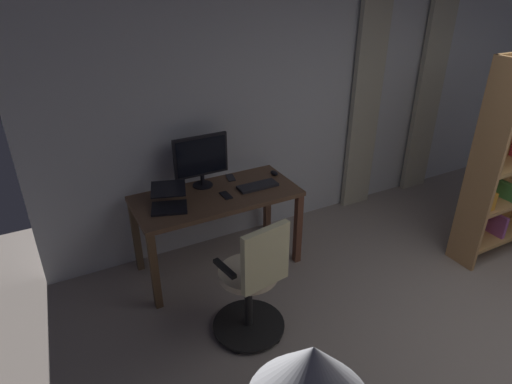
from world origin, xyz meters
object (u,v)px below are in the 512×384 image
at_px(cell_phone_by_monitor, 226,195).
at_px(cell_phone_face_up, 231,178).
at_px(computer_keyboard, 258,186).
at_px(computer_monitor, 201,158).
at_px(desk, 217,204).
at_px(laptop, 169,201).
at_px(office_chair, 253,284).
at_px(computer_mouse, 274,173).
at_px(bookshelf, 509,161).

distance_m(cell_phone_by_monitor, cell_phone_face_up, 0.35).
bearing_deg(cell_phone_face_up, computer_keyboard, 128.17).
xyz_separation_m(computer_keyboard, cell_phone_face_up, (0.14, -0.28, -0.01)).
distance_m(computer_monitor, computer_keyboard, 0.56).
bearing_deg(cell_phone_by_monitor, desk, -48.17).
bearing_deg(cell_phone_face_up, laptop, 33.28).
relative_size(office_chair, laptop, 2.52).
relative_size(office_chair, cell_phone_by_monitor, 7.09).
relative_size(desk, computer_monitor, 2.90).
bearing_deg(computer_mouse, bookshelf, 148.60).
bearing_deg(computer_mouse, computer_monitor, -8.63).
bearing_deg(cell_phone_by_monitor, computer_monitor, -70.78).
xyz_separation_m(laptop, cell_phone_by_monitor, (-0.49, 0.05, -0.05)).
distance_m(laptop, cell_phone_face_up, 0.73).
xyz_separation_m(office_chair, computer_monitor, (-0.08, -1.14, 0.54)).
distance_m(office_chair, laptop, 1.01).
bearing_deg(bookshelf, desk, -22.09).
xyz_separation_m(computer_keyboard, bookshelf, (-2.08, 0.95, 0.19)).
relative_size(cell_phone_by_monitor, cell_phone_face_up, 1.00).
height_order(computer_monitor, computer_mouse, computer_monitor).
bearing_deg(laptop, cell_phone_face_up, -140.92).
distance_m(cell_phone_by_monitor, bookshelf, 2.59).
distance_m(computer_monitor, cell_phone_face_up, 0.39).
distance_m(desk, computer_mouse, 0.67).
bearing_deg(computer_mouse, office_chair, 53.43).
distance_m(computer_mouse, cell_phone_by_monitor, 0.61).
bearing_deg(office_chair, computer_keyboard, 51.06).
relative_size(laptop, cell_phone_face_up, 2.82).
xyz_separation_m(laptop, cell_phone_face_up, (-0.68, -0.26, -0.05)).
relative_size(laptop, bookshelf, 0.21).
bearing_deg(bookshelf, laptop, -18.70).
height_order(laptop, cell_phone_by_monitor, laptop).
xyz_separation_m(office_chair, computer_keyboard, (-0.51, -0.88, 0.29)).
height_order(computer_monitor, bookshelf, bookshelf).
xyz_separation_m(computer_monitor, cell_phone_face_up, (-0.29, -0.02, -0.26)).
height_order(desk, computer_mouse, computer_mouse).
relative_size(desk, laptop, 3.54).
xyz_separation_m(office_chair, bookshelf, (-2.59, 0.07, 0.48)).
distance_m(computer_monitor, cell_phone_by_monitor, 0.40).
height_order(computer_mouse, cell_phone_face_up, computer_mouse).
bearing_deg(laptop, cell_phone_by_monitor, -167.02).
bearing_deg(computer_mouse, cell_phone_by_monitor, 16.72).
bearing_deg(laptop, computer_keyboard, -163.64).
bearing_deg(bookshelf, computer_keyboard, -24.56).
bearing_deg(bookshelf, computer_monitor, -25.84).
distance_m(computer_keyboard, laptop, 0.82).
xyz_separation_m(desk, office_chair, (0.12, 0.93, -0.17)).
distance_m(office_chair, cell_phone_face_up, 1.25).
bearing_deg(computer_keyboard, laptop, -2.00).
relative_size(computer_monitor, computer_mouse, 4.96).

